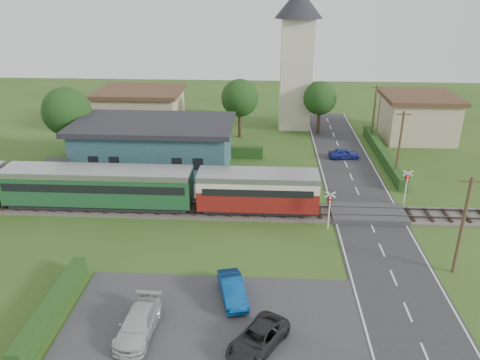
# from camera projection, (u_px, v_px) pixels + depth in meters

# --- Properties ---
(ground) EXTENTS (120.00, 120.00, 0.00)m
(ground) POSITION_uv_depth(u_px,v_px,m) (248.00, 224.00, 38.06)
(ground) COLOR #2D4C19
(railway_track) EXTENTS (76.00, 3.20, 0.49)m
(railway_track) POSITION_uv_depth(u_px,v_px,m) (249.00, 212.00, 39.85)
(railway_track) COLOR #4C443D
(railway_track) RESTS_ON ground
(road) EXTENTS (6.00, 70.00, 0.05)m
(road) POSITION_uv_depth(u_px,v_px,m) (372.00, 227.00, 37.51)
(road) COLOR #28282B
(road) RESTS_ON ground
(car_park) EXTENTS (17.00, 9.00, 0.08)m
(car_park) POSITION_uv_depth(u_px,v_px,m) (213.00, 321.00, 27.10)
(car_park) COLOR #333335
(car_park) RESTS_ON ground
(crossing_deck) EXTENTS (6.20, 3.40, 0.45)m
(crossing_deck) POSITION_uv_depth(u_px,v_px,m) (368.00, 214.00, 39.27)
(crossing_deck) COLOR #333335
(crossing_deck) RESTS_ON ground
(platform) EXTENTS (30.00, 3.00, 0.45)m
(platform) POSITION_uv_depth(u_px,v_px,m) (143.00, 192.00, 43.28)
(platform) COLOR gray
(platform) RESTS_ON ground
(equipment_hut) EXTENTS (2.30, 2.30, 2.55)m
(equipment_hut) POSITION_uv_depth(u_px,v_px,m) (56.00, 175.00, 43.11)
(equipment_hut) COLOR beige
(equipment_hut) RESTS_ON platform
(station_building) EXTENTS (16.00, 9.00, 5.30)m
(station_building) POSITION_uv_depth(u_px,v_px,m) (155.00, 147.00, 47.63)
(station_building) COLOR #305B65
(station_building) RESTS_ON ground
(train) EXTENTS (43.20, 2.90, 3.40)m
(train) POSITION_uv_depth(u_px,v_px,m) (62.00, 185.00, 39.89)
(train) COLOR #232328
(train) RESTS_ON ground
(church_tower) EXTENTS (6.00, 6.00, 17.60)m
(church_tower) POSITION_uv_depth(u_px,v_px,m) (297.00, 49.00, 59.51)
(church_tower) COLOR beige
(church_tower) RESTS_ON ground
(house_west) EXTENTS (10.80, 8.80, 5.50)m
(house_west) POSITION_uv_depth(u_px,v_px,m) (141.00, 110.00, 60.73)
(house_west) COLOR tan
(house_west) RESTS_ON ground
(house_east) EXTENTS (8.80, 8.80, 5.50)m
(house_east) POSITION_uv_depth(u_px,v_px,m) (417.00, 116.00, 57.94)
(house_east) COLOR tan
(house_east) RESTS_ON ground
(hedge_carpark) EXTENTS (0.80, 9.00, 1.20)m
(hedge_carpark) POSITION_uv_depth(u_px,v_px,m) (52.00, 307.00, 27.38)
(hedge_carpark) COLOR #193814
(hedge_carpark) RESTS_ON ground
(hedge_roadside) EXTENTS (0.80, 18.00, 1.20)m
(hedge_roadside) POSITION_uv_depth(u_px,v_px,m) (382.00, 154.00, 51.76)
(hedge_roadside) COLOR #193814
(hedge_roadside) RESTS_ON ground
(hedge_station) EXTENTS (22.00, 0.80, 1.30)m
(hedge_station) POSITION_uv_depth(u_px,v_px,m) (165.00, 151.00, 52.57)
(hedge_station) COLOR #193814
(hedge_station) RESTS_ON ground
(tree_a) EXTENTS (5.20, 5.20, 8.00)m
(tree_a) POSITION_uv_depth(u_px,v_px,m) (67.00, 112.00, 49.87)
(tree_a) COLOR #332316
(tree_a) RESTS_ON ground
(tree_b) EXTENTS (4.60, 4.60, 7.34)m
(tree_b) POSITION_uv_depth(u_px,v_px,m) (240.00, 98.00, 57.33)
(tree_b) COLOR #332316
(tree_b) RESTS_ON ground
(tree_c) EXTENTS (4.20, 4.20, 6.78)m
(tree_c) POSITION_uv_depth(u_px,v_px,m) (320.00, 98.00, 58.77)
(tree_c) COLOR #332316
(tree_c) RESTS_ON ground
(utility_pole_b) EXTENTS (1.40, 0.22, 7.00)m
(utility_pole_b) POSITION_uv_depth(u_px,v_px,m) (462.00, 225.00, 30.37)
(utility_pole_b) COLOR #473321
(utility_pole_b) RESTS_ON ground
(utility_pole_c) EXTENTS (1.40, 0.22, 7.00)m
(utility_pole_c) POSITION_uv_depth(u_px,v_px,m) (399.00, 145.00, 45.07)
(utility_pole_c) COLOR #473321
(utility_pole_c) RESTS_ON ground
(utility_pole_d) EXTENTS (1.40, 0.22, 7.00)m
(utility_pole_d) POSITION_uv_depth(u_px,v_px,m) (374.00, 113.00, 56.09)
(utility_pole_d) COLOR #473321
(utility_pole_d) RESTS_ON ground
(crossing_signal_near) EXTENTS (0.84, 0.28, 3.28)m
(crossing_signal_near) POSITION_uv_depth(u_px,v_px,m) (330.00, 205.00, 36.50)
(crossing_signal_near) COLOR silver
(crossing_signal_near) RESTS_ON ground
(crossing_signal_far) EXTENTS (0.84, 0.28, 3.28)m
(crossing_signal_far) POSITION_uv_depth(u_px,v_px,m) (407.00, 182.00, 40.53)
(crossing_signal_far) COLOR silver
(crossing_signal_far) RESTS_ON ground
(streetlamp_west) EXTENTS (0.30, 0.30, 5.15)m
(streetlamp_west) POSITION_uv_depth(u_px,v_px,m) (73.00, 118.00, 56.41)
(streetlamp_west) COLOR #3F3F47
(streetlamp_west) RESTS_ON ground
(streetlamp_east) EXTENTS (0.30, 0.30, 5.15)m
(streetlamp_east) POSITION_uv_depth(u_px,v_px,m) (379.00, 108.00, 60.82)
(streetlamp_east) COLOR #3F3F47
(streetlamp_east) RESTS_ON ground
(car_on_road) EXTENTS (3.49, 1.81, 1.14)m
(car_on_road) POSITION_uv_depth(u_px,v_px,m) (344.00, 153.00, 51.83)
(car_on_road) COLOR navy
(car_on_road) RESTS_ON road
(car_park_blue) EXTENTS (2.30, 4.11, 1.28)m
(car_park_blue) POSITION_uv_depth(u_px,v_px,m) (232.00, 289.00, 28.78)
(car_park_blue) COLOR navy
(car_park_blue) RESTS_ON car_park
(car_park_silver) EXTENTS (2.10, 4.62, 1.31)m
(car_park_silver) POSITION_uv_depth(u_px,v_px,m) (138.00, 323.00, 25.90)
(car_park_silver) COLOR silver
(car_park_silver) RESTS_ON car_park
(car_park_dark) EXTENTS (3.81, 4.61, 1.17)m
(car_park_dark) POSITION_uv_depth(u_px,v_px,m) (258.00, 339.00, 24.90)
(car_park_dark) COLOR #242427
(car_park_dark) RESTS_ON car_park
(pedestrian_near) EXTENTS (0.78, 0.63, 1.85)m
(pedestrian_near) POSITION_uv_depth(u_px,v_px,m) (234.00, 181.00, 42.74)
(pedestrian_near) COLOR gray
(pedestrian_near) RESTS_ON platform
(pedestrian_far) EXTENTS (0.81, 1.00, 1.94)m
(pedestrian_far) POSITION_uv_depth(u_px,v_px,m) (84.00, 178.00, 43.25)
(pedestrian_far) COLOR gray
(pedestrian_far) RESTS_ON platform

